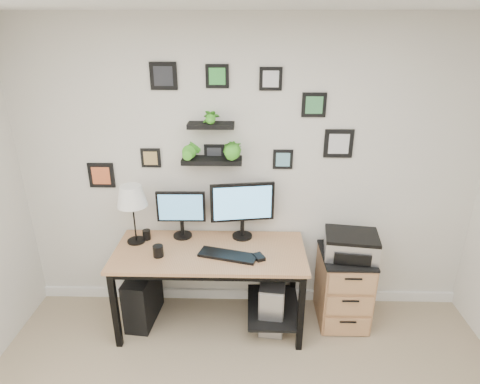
{
  "coord_description": "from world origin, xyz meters",
  "views": [
    {
      "loc": [
        0.01,
        -1.28,
        2.48
      ],
      "look_at": [
        -0.06,
        1.83,
        1.2
      ],
      "focal_mm": 30.0,
      "sensor_mm": 36.0,
      "label": 1
    }
  ],
  "objects_px": {
    "pc_tower_grey": "(273,300)",
    "printer": "(351,245)",
    "monitor_right": "(242,206)",
    "file_cabinet": "(343,287)",
    "monitor_left": "(181,211)",
    "pc_tower_black": "(143,296)",
    "mug": "(158,251)",
    "desk": "(215,261)",
    "table_lamp": "(132,197)"
  },
  "relations": [
    {
      "from": "mug",
      "to": "pc_tower_grey",
      "type": "xyz_separation_m",
      "value": [
        0.95,
        0.13,
        -0.56
      ]
    },
    {
      "from": "monitor_left",
      "to": "mug",
      "type": "distance_m",
      "value": 0.42
    },
    {
      "from": "pc_tower_grey",
      "to": "printer",
      "type": "bearing_deg",
      "value": 5.0
    },
    {
      "from": "desk",
      "to": "table_lamp",
      "type": "distance_m",
      "value": 0.88
    },
    {
      "from": "monitor_right",
      "to": "pc_tower_black",
      "type": "relative_size",
      "value": 1.16
    },
    {
      "from": "monitor_left",
      "to": "table_lamp",
      "type": "relative_size",
      "value": 0.83
    },
    {
      "from": "monitor_left",
      "to": "table_lamp",
      "type": "height_order",
      "value": "table_lamp"
    },
    {
      "from": "table_lamp",
      "to": "file_cabinet",
      "type": "bearing_deg",
      "value": -1.34
    },
    {
      "from": "table_lamp",
      "to": "desk",
      "type": "bearing_deg",
      "value": -8.36
    },
    {
      "from": "table_lamp",
      "to": "printer",
      "type": "relative_size",
      "value": 1.09
    },
    {
      "from": "file_cabinet",
      "to": "monitor_right",
      "type": "bearing_deg",
      "value": 171.14
    },
    {
      "from": "monitor_right",
      "to": "file_cabinet",
      "type": "relative_size",
      "value": 0.82
    },
    {
      "from": "pc_tower_grey",
      "to": "desk",
      "type": "bearing_deg",
      "value": 179.32
    },
    {
      "from": "pc_tower_black",
      "to": "mug",
      "type": "bearing_deg",
      "value": -29.07
    },
    {
      "from": "file_cabinet",
      "to": "pc_tower_black",
      "type": "bearing_deg",
      "value": -178.47
    },
    {
      "from": "file_cabinet",
      "to": "pc_tower_grey",
      "type": "bearing_deg",
      "value": -174.19
    },
    {
      "from": "desk",
      "to": "monitor_right",
      "type": "relative_size",
      "value": 2.91
    },
    {
      "from": "monitor_left",
      "to": "monitor_right",
      "type": "bearing_deg",
      "value": 0.21
    },
    {
      "from": "monitor_left",
      "to": "pc_tower_grey",
      "type": "xyz_separation_m",
      "value": [
        0.81,
        -0.2,
        -0.77
      ]
    },
    {
      "from": "mug",
      "to": "pc_tower_black",
      "type": "xyz_separation_m",
      "value": [
        -0.21,
        0.15,
        -0.56
      ]
    },
    {
      "from": "pc_tower_grey",
      "to": "file_cabinet",
      "type": "xyz_separation_m",
      "value": [
        0.63,
        0.06,
        0.1
      ]
    },
    {
      "from": "printer",
      "to": "file_cabinet",
      "type": "bearing_deg",
      "value": 162.64
    },
    {
      "from": "desk",
      "to": "mug",
      "type": "height_order",
      "value": "mug"
    },
    {
      "from": "desk",
      "to": "table_lamp",
      "type": "height_order",
      "value": "table_lamp"
    },
    {
      "from": "desk",
      "to": "pc_tower_grey",
      "type": "distance_m",
      "value": 0.64
    },
    {
      "from": "file_cabinet",
      "to": "mug",
      "type": "bearing_deg",
      "value": -172.99
    },
    {
      "from": "desk",
      "to": "table_lamp",
      "type": "relative_size",
      "value": 3.07
    },
    {
      "from": "pc_tower_black",
      "to": "pc_tower_grey",
      "type": "bearing_deg",
      "value": 4.85
    },
    {
      "from": "pc_tower_grey",
      "to": "pc_tower_black",
      "type": "bearing_deg",
      "value": 179.2
    },
    {
      "from": "desk",
      "to": "monitor_right",
      "type": "height_order",
      "value": "monitor_right"
    },
    {
      "from": "desk",
      "to": "monitor_right",
      "type": "xyz_separation_m",
      "value": [
        0.23,
        0.2,
        0.43
      ]
    },
    {
      "from": "pc_tower_black",
      "to": "pc_tower_grey",
      "type": "height_order",
      "value": "pc_tower_black"
    },
    {
      "from": "monitor_left",
      "to": "pc_tower_grey",
      "type": "relative_size",
      "value": 0.87
    },
    {
      "from": "table_lamp",
      "to": "pc_tower_grey",
      "type": "xyz_separation_m",
      "value": [
        1.2,
        -0.11,
        -0.93
      ]
    },
    {
      "from": "desk",
      "to": "pc_tower_grey",
      "type": "height_order",
      "value": "desk"
    },
    {
      "from": "pc_tower_black",
      "to": "printer",
      "type": "height_order",
      "value": "printer"
    },
    {
      "from": "pc_tower_black",
      "to": "file_cabinet",
      "type": "relative_size",
      "value": 0.71
    },
    {
      "from": "desk",
      "to": "pc_tower_black",
      "type": "height_order",
      "value": "desk"
    },
    {
      "from": "pc_tower_black",
      "to": "file_cabinet",
      "type": "height_order",
      "value": "file_cabinet"
    },
    {
      "from": "printer",
      "to": "mug",
      "type": "bearing_deg",
      "value": -173.33
    },
    {
      "from": "table_lamp",
      "to": "printer",
      "type": "height_order",
      "value": "table_lamp"
    },
    {
      "from": "mug",
      "to": "file_cabinet",
      "type": "bearing_deg",
      "value": 7.01
    },
    {
      "from": "pc_tower_black",
      "to": "printer",
      "type": "relative_size",
      "value": 0.99
    },
    {
      "from": "pc_tower_grey",
      "to": "monitor_left",
      "type": "bearing_deg",
      "value": 165.86
    },
    {
      "from": "monitor_left",
      "to": "table_lamp",
      "type": "xyz_separation_m",
      "value": [
        -0.39,
        -0.1,
        0.17
      ]
    },
    {
      "from": "desk",
      "to": "table_lamp",
      "type": "bearing_deg",
      "value": 171.64
    },
    {
      "from": "monitor_right",
      "to": "file_cabinet",
      "type": "bearing_deg",
      "value": -8.86
    },
    {
      "from": "monitor_right",
      "to": "pc_tower_grey",
      "type": "relative_size",
      "value": 1.1
    },
    {
      "from": "pc_tower_black",
      "to": "pc_tower_grey",
      "type": "xyz_separation_m",
      "value": [
        1.16,
        -0.02,
        -0.0
      ]
    },
    {
      "from": "desk",
      "to": "file_cabinet",
      "type": "bearing_deg",
      "value": 2.92
    }
  ]
}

